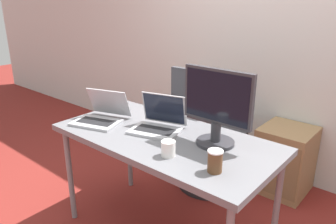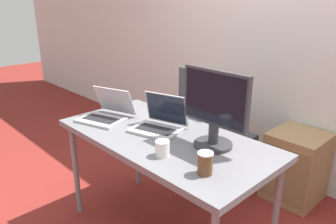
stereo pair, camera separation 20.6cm
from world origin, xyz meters
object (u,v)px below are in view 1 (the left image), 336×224
(water_bottle, at_px, (189,92))
(laptop_left, at_px, (101,115))
(cabinet_left, at_px, (188,130))
(office_chair, at_px, (206,144))
(monitor, at_px, (217,107))
(cabinet_right, at_px, (285,160))
(coffee_cup_white, at_px, (168,149))
(laptop_right, at_px, (158,123))
(coffee_cup_brown, at_px, (215,161))

(water_bottle, height_order, laptop_left, laptop_left)
(cabinet_left, bearing_deg, office_chair, -39.44)
(monitor, bearing_deg, cabinet_right, 84.89)
(monitor, bearing_deg, coffee_cup_white, -110.88)
(office_chair, relative_size, water_bottle, 4.39)
(cabinet_left, bearing_deg, monitor, -46.81)
(laptop_left, xyz_separation_m, laptop_right, (0.41, 0.15, 0.00))
(cabinet_right, distance_m, coffee_cup_white, 1.43)
(monitor, bearing_deg, cabinet_left, 133.19)
(coffee_cup_brown, bearing_deg, water_bottle, 130.96)
(cabinet_left, height_order, water_bottle, water_bottle)
(laptop_right, bearing_deg, cabinet_left, 116.83)
(office_chair, distance_m, cabinet_left, 0.66)
(monitor, distance_m, coffee_cup_brown, 0.37)
(office_chair, relative_size, cabinet_right, 1.90)
(water_bottle, xyz_separation_m, laptop_right, (0.54, -1.07, 0.13))
(laptop_left, bearing_deg, coffee_cup_white, -7.55)
(cabinet_left, xyz_separation_m, laptop_left, (0.13, -1.21, 0.53))
(laptop_left, bearing_deg, monitor, 14.31)
(cabinet_left, height_order, monitor, monitor)
(laptop_right, relative_size, coffee_cup_white, 4.11)
(office_chair, height_order, cabinet_left, office_chair)
(office_chair, height_order, laptop_right, office_chair)
(water_bottle, bearing_deg, cabinet_right, -0.12)
(water_bottle, bearing_deg, coffee_cup_white, -57.64)
(monitor, height_order, coffee_cup_white, monitor)
(office_chair, distance_m, water_bottle, 0.70)
(laptop_left, height_order, coffee_cup_white, laptop_left)
(water_bottle, xyz_separation_m, laptop_left, (0.13, -1.22, 0.13))
(cabinet_left, bearing_deg, coffee_cup_white, -57.60)
(cabinet_left, bearing_deg, cabinet_right, 0.00)
(monitor, relative_size, coffee_cup_brown, 3.90)
(cabinet_left, bearing_deg, water_bottle, 90.00)
(cabinet_left, relative_size, cabinet_right, 1.00)
(cabinet_right, height_order, coffee_cup_white, coffee_cup_white)
(laptop_left, bearing_deg, coffee_cup_brown, -4.28)
(coffee_cup_white, bearing_deg, office_chair, 110.36)
(office_chair, xyz_separation_m, cabinet_right, (0.54, 0.41, -0.13))
(office_chair, relative_size, cabinet_left, 1.90)
(cabinet_right, relative_size, coffee_cup_white, 6.52)
(laptop_left, distance_m, laptop_right, 0.44)
(laptop_right, relative_size, monitor, 0.79)
(office_chair, xyz_separation_m, water_bottle, (-0.50, 0.41, 0.28))
(cabinet_left, relative_size, laptop_right, 1.59)
(cabinet_right, bearing_deg, laptop_right, -114.85)
(cabinet_right, distance_m, water_bottle, 1.11)
(water_bottle, distance_m, laptop_right, 1.21)
(monitor, xyz_separation_m, coffee_cup_white, (-0.11, -0.30, -0.19))
(monitor, relative_size, coffee_cup_white, 5.18)
(monitor, bearing_deg, laptop_left, -165.69)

